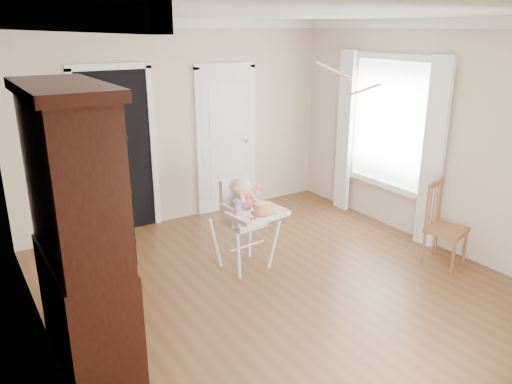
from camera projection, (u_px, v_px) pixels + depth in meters
floor at (285, 290)px, 5.19m from camera, size 5.00×5.00×0.00m
ceiling at (291, 15)px, 4.33m from camera, size 5.00×5.00×0.00m
wall_back at (180, 124)px, 6.76m from camera, size 4.50×0.00×4.50m
wall_left at (36, 208)px, 3.62m from camera, size 0.00×5.00×5.00m
wall_right at (442, 138)px, 5.90m from camera, size 0.00×5.00×5.00m
crown_molding at (291, 22)px, 4.35m from camera, size 4.50×5.00×0.12m
doorway at (117, 149)px, 6.37m from camera, size 1.06×0.05×2.22m
closet_door at (227, 141)px, 7.20m from camera, size 0.96×0.09×2.13m
window_right at (387, 132)px, 6.53m from camera, size 0.13×1.84×2.30m
high_chair at (245, 214)px, 5.47m from camera, size 0.65×0.79×1.04m
baby at (243, 200)px, 5.44m from camera, size 0.32×0.24×0.48m
cake at (263, 209)px, 5.24m from camera, size 0.26×0.26×0.12m
sippy_cup at (238, 208)px, 5.19m from camera, size 0.08×0.08×0.20m
china_cabinet at (79, 232)px, 3.79m from camera, size 0.59×1.32×2.23m
dining_chair at (444, 227)px, 5.62m from camera, size 0.48×0.48×0.97m
streamer at (333, 70)px, 5.19m from camera, size 0.08×0.49×0.15m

